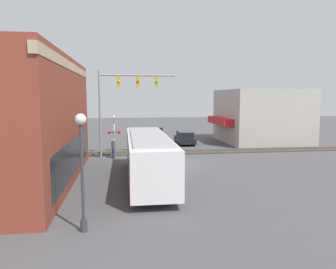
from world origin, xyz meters
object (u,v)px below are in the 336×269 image
object	(u,v)px
streetlamp	(82,162)
parked_car_blue	(155,133)
crossing_signal	(114,132)
city_bus	(148,155)
parked_car_black	(185,138)
pedestrian_at_crossing	(113,148)

from	to	relation	value
streetlamp	parked_car_blue	bearing A→B (deg)	-10.94
crossing_signal	parked_car_blue	bearing A→B (deg)	-19.89
city_bus	parked_car_black	xyz separation A→B (m)	(16.13, -5.40, -0.99)
pedestrian_at_crossing	parked_car_blue	bearing A→B (deg)	-19.85
city_bus	pedestrian_at_crossing	xyz separation A→B (m)	(8.23, 2.47, -0.79)
streetlamp	parked_car_blue	xyz separation A→B (m)	(29.89, -5.78, -2.17)
city_bus	pedestrian_at_crossing	world-z (taller)	city_bus
streetlamp	city_bus	bearing A→B (deg)	-22.62
city_bus	parked_car_black	size ratio (longest dim) A/B	2.54
city_bus	parked_car_black	world-z (taller)	city_bus
crossing_signal	pedestrian_at_crossing	xyz separation A→B (m)	(-0.28, 0.09, -1.40)
parked_car_blue	pedestrian_at_crossing	world-z (taller)	pedestrian_at_crossing
parked_car_black	streetlamp	bearing A→B (deg)	160.15
city_bus	pedestrian_at_crossing	bearing A→B (deg)	16.71
city_bus	parked_car_blue	size ratio (longest dim) A/B	2.57
parked_car_blue	city_bus	bearing A→B (deg)	173.34
parked_car_blue	parked_car_black	bearing A→B (deg)	-155.47
parked_car_black	city_bus	bearing A→B (deg)	161.49
pedestrian_at_crossing	streetlamp	bearing A→B (deg)	177.44
city_bus	pedestrian_at_crossing	distance (m)	8.62
crossing_signal	pedestrian_at_crossing	world-z (taller)	crossing_signal
city_bus	crossing_signal	bearing A→B (deg)	15.65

